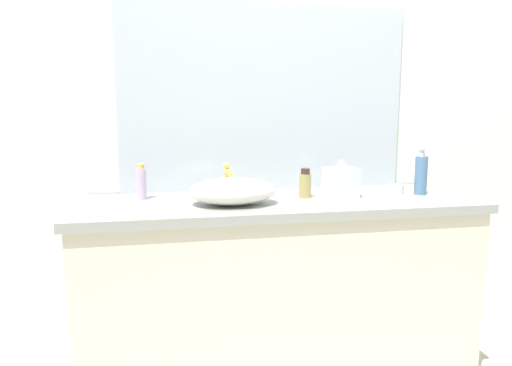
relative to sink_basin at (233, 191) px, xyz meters
name	(u,v)px	position (x,y,z in m)	size (l,w,h in m)	color
bathroom_wall_rear	(261,107)	(0.20, 0.40, 0.35)	(6.00, 0.06, 2.60)	silver
vanity_counter	(279,294)	(0.22, 0.07, -0.50)	(1.75, 0.58, 0.89)	beige
wall_mirror_panel	(266,98)	(0.22, 0.36, 0.40)	(1.42, 0.01, 0.91)	#B2BCC6
sink_basin	(233,191)	(0.00, 0.00, 0.00)	(0.37, 0.26, 0.11)	silver
faucet	(228,178)	(0.00, 0.15, 0.03)	(0.03, 0.12, 0.16)	gold
soap_dispenser	(421,173)	(0.91, 0.07, 0.04)	(0.06, 0.06, 0.23)	#496F95
lotion_bottle	(141,183)	(-0.38, 0.19, 0.02)	(0.04, 0.04, 0.16)	#C1A9D6
perfume_bottle	(305,184)	(0.35, 0.09, 0.01)	(0.06, 0.06, 0.13)	#A39054
tissue_box	(341,181)	(0.51, 0.08, 0.02)	(0.15, 0.15, 0.17)	silver
candle_jar	(397,189)	(0.81, 0.10, -0.03)	(0.06, 0.06, 0.04)	silver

